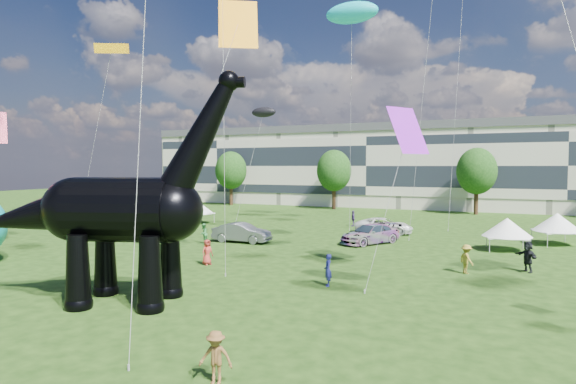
% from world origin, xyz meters
% --- Properties ---
extents(ground, '(220.00, 220.00, 0.00)m').
position_xyz_m(ground, '(0.00, 0.00, 0.00)').
color(ground, '#16330C').
rests_on(ground, ground).
extents(terrace_row, '(78.00, 11.00, 12.00)m').
position_xyz_m(terrace_row, '(-8.00, 62.00, 6.00)').
color(terrace_row, beige).
rests_on(terrace_row, ground).
extents(tree_far_left, '(5.20, 5.20, 9.44)m').
position_xyz_m(tree_far_left, '(-30.00, 53.00, 6.29)').
color(tree_far_left, '#382314').
rests_on(tree_far_left, ground).
extents(tree_mid_left, '(5.20, 5.20, 9.44)m').
position_xyz_m(tree_mid_left, '(-12.00, 53.00, 6.29)').
color(tree_mid_left, '#382314').
rests_on(tree_mid_left, ground).
extents(tree_mid_right, '(5.20, 5.20, 9.44)m').
position_xyz_m(tree_mid_right, '(8.00, 53.00, 6.29)').
color(tree_mid_right, '#382314').
rests_on(tree_mid_right, ground).
extents(dinosaur_sculpture, '(13.43, 5.97, 11.06)m').
position_xyz_m(dinosaur_sculpture, '(-5.10, 1.31, 4.18)').
color(dinosaur_sculpture, black).
rests_on(dinosaur_sculpture, ground).
extents(car_silver, '(3.45, 4.15, 1.34)m').
position_xyz_m(car_silver, '(-19.45, 23.16, 0.67)').
color(car_silver, silver).
rests_on(car_silver, ground).
extents(car_grey, '(5.04, 1.97, 1.64)m').
position_xyz_m(car_grey, '(-8.61, 19.38, 0.82)').
color(car_grey, slate).
rests_on(car_grey, ground).
extents(car_white, '(5.74, 3.25, 1.51)m').
position_xyz_m(car_white, '(1.08, 29.51, 0.76)').
color(car_white, white).
rests_on(car_white, ground).
extents(car_dark, '(4.77, 5.93, 1.61)m').
position_xyz_m(car_dark, '(1.43, 23.15, 0.81)').
color(car_dark, '#595960').
rests_on(car_dark, ground).
extents(gazebo_near, '(3.97, 3.97, 2.50)m').
position_xyz_m(gazebo_near, '(11.73, 24.26, 1.75)').
color(gazebo_near, white).
rests_on(gazebo_near, ground).
extents(gazebo_far, '(4.83, 4.83, 2.60)m').
position_xyz_m(gazebo_far, '(15.45, 28.97, 1.83)').
color(gazebo_far, white).
rests_on(gazebo_far, ground).
extents(gazebo_left, '(3.90, 3.90, 2.61)m').
position_xyz_m(gazebo_left, '(-20.02, 29.10, 1.83)').
color(gazebo_left, white).
rests_on(gazebo_left, ground).
extents(visitors, '(44.00, 42.03, 1.87)m').
position_xyz_m(visitors, '(-0.87, 15.96, 0.86)').
color(visitors, '#442D65').
rests_on(visitors, ground).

